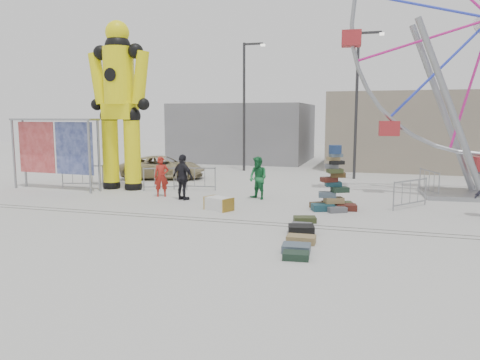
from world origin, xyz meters
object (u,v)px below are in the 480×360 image
(lamp_post_left, at_px, (245,100))
(crash_test_dummy, at_px, (120,99))
(pedestrian_green, at_px, (258,178))
(barricade_dummy_b, at_px, (165,179))
(steamer_trunk, at_px, (219,204))
(barricade_wheel_back, at_px, (429,182))
(barricade_dummy_a, at_px, (82,176))
(barricade_wheel_front, at_px, (410,194))
(pedestrian_red, at_px, (161,177))
(pedestrian_black, at_px, (183,177))
(lamp_post_right, at_px, (358,98))
(suitcase_tower, at_px, (333,192))
(banner_scaffold, at_px, (54,136))
(barricade_dummy_c, at_px, (194,179))
(parked_suv, at_px, (163,167))

(lamp_post_left, height_order, crash_test_dummy, lamp_post_left)
(pedestrian_green, bearing_deg, barricade_dummy_b, -161.85)
(barricade_dummy_b, bearing_deg, steamer_trunk, -64.51)
(steamer_trunk, bearing_deg, barricade_wheel_back, 62.98)
(barricade_dummy_a, bearing_deg, barricade_dummy_b, -13.79)
(barricade_wheel_front, bearing_deg, pedestrian_red, 129.80)
(steamer_trunk, distance_m, barricade_wheel_front, 7.28)
(lamp_post_left, relative_size, pedestrian_black, 4.19)
(steamer_trunk, bearing_deg, lamp_post_right, 92.51)
(lamp_post_right, xyz_separation_m, barricade_wheel_front, (2.41, -8.06, -3.93))
(lamp_post_right, bearing_deg, suitcase_tower, -92.25)
(barricade_dummy_a, distance_m, pedestrian_red, 5.16)
(banner_scaffold, bearing_deg, pedestrian_black, -3.11)
(crash_test_dummy, distance_m, barricade_dummy_a, 4.32)
(lamp_post_left, distance_m, barricade_wheel_back, 12.87)
(crash_test_dummy, height_order, barricade_wheel_front, crash_test_dummy)
(lamp_post_left, bearing_deg, barricade_dummy_b, -98.69)
(barricade_dummy_b, bearing_deg, pedestrian_black, -70.51)
(steamer_trunk, bearing_deg, barricade_wheel_front, 45.17)
(pedestrian_green, bearing_deg, barricade_dummy_c, -173.67)
(banner_scaffold, relative_size, steamer_trunk, 4.58)
(lamp_post_right, xyz_separation_m, pedestrian_green, (-3.61, -7.85, -3.58))
(barricade_dummy_a, height_order, pedestrian_red, pedestrian_red)
(barricade_dummy_c, xyz_separation_m, barricade_wheel_back, (10.51, 1.85, 0.00))
(crash_test_dummy, height_order, pedestrian_green, crash_test_dummy)
(barricade_wheel_back, bearing_deg, barricade_dummy_b, -96.55)
(lamp_post_right, bearing_deg, barricade_dummy_a, -151.16)
(suitcase_tower, distance_m, barricade_dummy_a, 12.60)
(banner_scaffold, distance_m, pedestrian_black, 7.11)
(barricade_dummy_b, bearing_deg, pedestrian_red, -91.83)
(suitcase_tower, bearing_deg, barricade_dummy_c, 137.55)
(pedestrian_red, xyz_separation_m, parked_suv, (-2.54, 5.35, -0.23))
(suitcase_tower, height_order, parked_suv, suitcase_tower)
(banner_scaffold, bearing_deg, crash_test_dummy, 23.94)
(barricade_dummy_a, bearing_deg, pedestrian_red, -31.19)
(suitcase_tower, distance_m, barricade_wheel_front, 3.00)
(lamp_post_right, distance_m, pedestrian_green, 9.36)
(lamp_post_right, height_order, pedestrian_black, lamp_post_right)
(barricade_dummy_c, bearing_deg, parked_suv, 126.15)
(crash_test_dummy, xyz_separation_m, steamer_trunk, (6.12, -3.48, -4.02))
(parked_suv, bearing_deg, banner_scaffold, 132.14)
(barricade_dummy_c, height_order, pedestrian_black, pedestrian_black)
(barricade_dummy_c, distance_m, pedestrian_black, 2.68)
(pedestrian_green, bearing_deg, steamer_trunk, -77.34)
(barricade_dummy_b, bearing_deg, barricade_wheel_front, -27.91)
(banner_scaffold, distance_m, pedestrian_green, 9.97)
(suitcase_tower, height_order, barricade_dummy_b, suitcase_tower)
(lamp_post_left, height_order, pedestrian_green, lamp_post_left)
(suitcase_tower, xyz_separation_m, banner_scaffold, (-13.08, 1.10, 1.85))
(crash_test_dummy, xyz_separation_m, barricade_dummy_c, (3.44, 0.70, -3.71))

